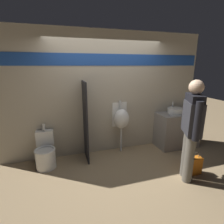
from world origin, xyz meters
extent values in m
plane|color=#997F5B|center=(0.00, 0.00, 0.00)|extent=(16.00, 16.00, 0.00)
cube|color=#B2A893|center=(0.00, 0.60, 1.35)|extent=(4.59, 0.06, 2.70)
cube|color=#1E479E|center=(0.00, 0.56, 2.09)|extent=(4.50, 0.01, 0.24)
cube|color=gray|center=(1.74, 0.30, 0.42)|extent=(1.01, 0.54, 0.85)
cylinder|color=white|center=(1.69, 0.35, 0.91)|extent=(0.39, 0.39, 0.12)
cylinder|color=silver|center=(1.69, 0.49, 1.04)|extent=(0.03, 0.03, 0.14)
cube|color=#B7B7BC|center=(1.43, 0.19, 0.85)|extent=(0.07, 0.14, 0.01)
cube|color=black|center=(-0.53, 0.31, 0.84)|extent=(0.03, 0.51, 1.68)
cylinder|color=silver|center=(0.30, 0.42, 0.30)|extent=(0.04, 0.04, 0.59)
ellipsoid|color=white|center=(0.30, 0.42, 0.80)|extent=(0.37, 0.29, 0.46)
cube|color=white|center=(0.30, 0.56, 0.87)|extent=(0.35, 0.02, 0.57)
cylinder|color=silver|center=(0.30, 0.52, 1.12)|extent=(0.06, 0.06, 0.16)
cylinder|color=white|center=(-1.36, 0.20, 0.18)|extent=(0.39, 0.39, 0.37)
torus|color=white|center=(-1.36, 0.20, 0.38)|extent=(0.40, 0.40, 0.04)
cube|color=white|center=(-1.36, 0.48, 0.52)|extent=(0.35, 0.16, 0.31)
cylinder|color=silver|center=(-1.36, 0.46, 0.76)|extent=(0.06, 0.06, 0.14)
cylinder|color=#666056|center=(1.03, -0.97, 0.43)|extent=(0.16, 0.16, 0.86)
cylinder|color=#666056|center=(1.10, -0.82, 0.43)|extent=(0.16, 0.16, 0.86)
cube|color=black|center=(1.07, -0.89, 1.19)|extent=(0.37, 0.49, 0.68)
cube|color=#2D2D33|center=(1.07, -0.89, 1.14)|extent=(0.40, 0.52, 0.54)
cylinder|color=black|center=(0.96, -1.12, 1.16)|extent=(0.11, 0.11, 0.62)
cylinder|color=black|center=(1.18, -0.66, 1.16)|extent=(0.11, 0.11, 0.62)
sphere|color=beige|center=(1.07, -0.89, 1.65)|extent=(0.23, 0.23, 0.23)
cube|color=orange|center=(1.31, -0.83, 0.17)|extent=(0.24, 0.13, 0.33)
torus|color=#4C4742|center=(1.31, -0.83, 0.37)|extent=(0.16, 0.01, 0.16)
camera|label=1|loc=(-1.02, -3.14, 1.98)|focal=28.00mm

